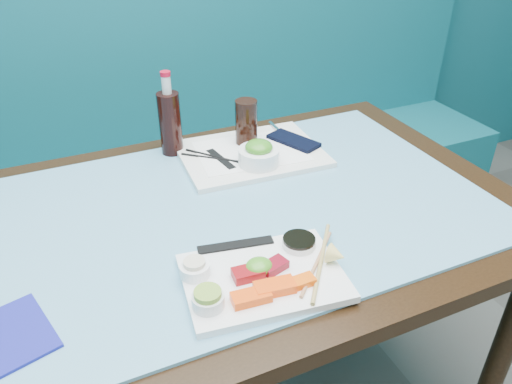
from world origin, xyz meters
name	(u,v)px	position (x,y,z in m)	size (l,w,h in m)	color
booth_bench	(158,181)	(0.00, 2.29, 0.37)	(3.00, 0.56, 1.17)	#0F5660
dining_table	(233,239)	(0.00, 1.45, 0.67)	(1.40, 0.90, 0.75)	black
glass_top	(232,210)	(0.00, 1.45, 0.75)	(1.22, 0.76, 0.01)	#60A0C1
sashimi_plate	(263,278)	(-0.04, 1.19, 0.77)	(0.31, 0.22, 0.02)	white
salmon_left	(251,297)	(-0.09, 1.13, 0.78)	(0.07, 0.03, 0.02)	#FF490A
salmon_mid	(275,287)	(-0.04, 1.14, 0.78)	(0.08, 0.04, 0.02)	#FF490A
salmon_right	(300,282)	(0.01, 1.13, 0.78)	(0.06, 0.03, 0.01)	#FF5B0A
tuna_left	(248,273)	(-0.07, 1.19, 0.78)	(0.06, 0.04, 0.02)	maroon
tuna_right	(274,266)	(-0.01, 1.19, 0.78)	(0.05, 0.03, 0.02)	maroon
seaweed_garnish	(259,266)	(-0.04, 1.20, 0.79)	(0.05, 0.05, 0.03)	#459321
ramekin_wasabi	(208,301)	(-0.16, 1.15, 0.79)	(0.06, 0.06, 0.02)	white
wasabi_fill	(208,293)	(-0.16, 1.15, 0.80)	(0.05, 0.05, 0.01)	#7CA535
ramekin_ginger	(195,269)	(-0.16, 1.24, 0.79)	(0.06, 0.06, 0.02)	white
ginger_fill	(194,263)	(-0.16, 1.24, 0.80)	(0.04, 0.04, 0.01)	beige
soy_dish	(299,243)	(0.07, 1.24, 0.78)	(0.07, 0.07, 0.01)	white
soy_fill	(299,240)	(0.07, 1.24, 0.79)	(0.07, 0.07, 0.01)	black
lemon_wedge	(337,255)	(0.11, 1.16, 0.80)	(0.04, 0.04, 0.03)	#FEE378
chopstick_sleeve	(236,245)	(-0.05, 1.29, 0.78)	(0.16, 0.03, 0.00)	black
wooden_chopstick_a	(317,262)	(0.07, 1.17, 0.78)	(0.01, 0.01, 0.21)	#AD7851
wooden_chopstick_b	(321,261)	(0.08, 1.17, 0.78)	(0.01, 0.01, 0.25)	tan
serving_tray	(251,154)	(0.15, 1.67, 0.77)	(0.39, 0.29, 0.01)	white
paper_placemat	(251,151)	(0.15, 1.67, 0.77)	(0.30, 0.21, 0.00)	white
seaweed_bowl	(259,157)	(0.14, 1.60, 0.79)	(0.11, 0.11, 0.04)	white
seaweed_salad	(259,147)	(0.14, 1.60, 0.82)	(0.07, 0.07, 0.04)	#3B891F
cola_glass	(246,122)	(0.16, 1.73, 0.84)	(0.06, 0.06, 0.13)	black
navy_pouch	(293,141)	(0.28, 1.67, 0.78)	(0.07, 0.15, 0.01)	black
fork	(276,128)	(0.28, 1.78, 0.78)	(0.01, 0.01, 0.08)	silver
black_chopstick_a	(219,159)	(0.05, 1.66, 0.78)	(0.01, 0.01, 0.22)	black
black_chopstick_b	(222,158)	(0.06, 1.66, 0.78)	(0.01, 0.01, 0.23)	black
tray_sleeve	(221,159)	(0.05, 1.66, 0.77)	(0.02, 0.13, 0.00)	black
cola_bottle_body	(170,124)	(-0.05, 1.79, 0.85)	(0.06, 0.06, 0.18)	black
cola_bottle_neck	(166,85)	(-0.05, 1.79, 0.96)	(0.03, 0.03, 0.05)	silver
cola_bottle_cap	(165,74)	(-0.05, 1.79, 0.99)	(0.03, 0.03, 0.01)	#B80B23
blue_napkin	(1,340)	(-0.51, 1.23, 0.76)	(0.16, 0.16, 0.01)	navy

